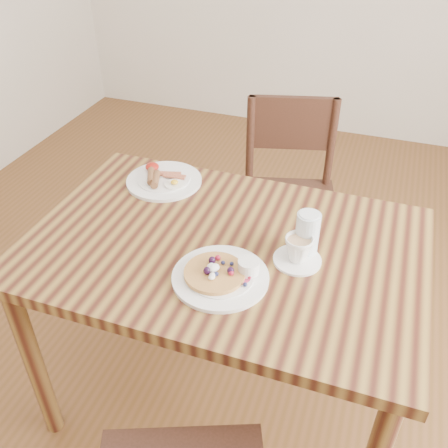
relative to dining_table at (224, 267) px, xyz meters
name	(u,v)px	position (x,y,z in m)	size (l,w,h in m)	color
ground	(224,392)	(0.00, 0.00, -0.65)	(5.00, 5.00, 0.00)	brown
dining_table	(224,267)	(0.00, 0.00, 0.00)	(1.20, 0.80, 0.75)	olive
chair_far	(288,191)	(0.04, 0.75, -0.16)	(0.51, 0.51, 0.88)	#3C1E15
pancake_plate	(222,275)	(0.05, -0.15, 0.11)	(0.27, 0.27, 0.06)	white
breakfast_plate	(163,179)	(-0.32, 0.26, 0.11)	(0.27, 0.27, 0.04)	white
teacup_saucer	(298,251)	(0.23, -0.01, 0.14)	(0.14, 0.14, 0.08)	white
water_glass	(307,234)	(0.24, 0.04, 0.17)	(0.07, 0.07, 0.13)	silver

